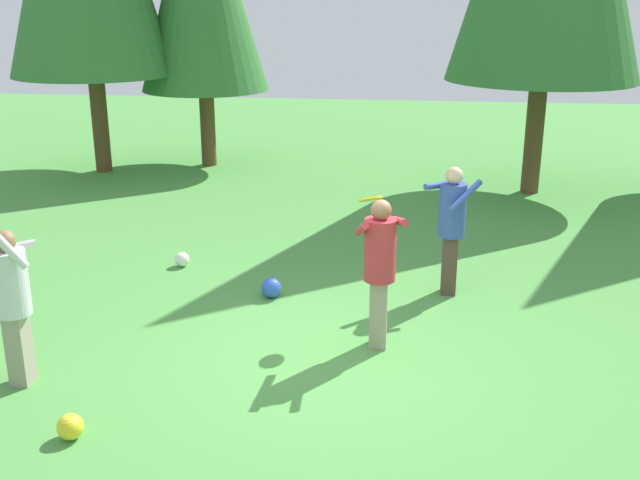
{
  "coord_description": "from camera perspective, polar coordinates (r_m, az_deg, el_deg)",
  "views": [
    {
      "loc": [
        0.73,
        -7.23,
        3.72
      ],
      "look_at": [
        -0.28,
        0.76,
        1.05
      ],
      "focal_mm": 42.3,
      "sensor_mm": 36.0,
      "label": 1
    }
  ],
  "objects": [
    {
      "name": "person_catcher",
      "position": [
        9.59,
        9.94,
        1.51
      ],
      "size": [
        0.74,
        0.73,
        1.67
      ],
      "rotation": [
        0.0,
        0.0,
        -2.38
      ],
      "color": "#4C382D",
      "rests_on": "ground_plane"
    },
    {
      "name": "person_bystander",
      "position": [
        8.02,
        4.54,
        -1.63
      ],
      "size": [
        0.59,
        0.66,
        1.67
      ],
      "rotation": [
        0.0,
        0.0,
        1.78
      ],
      "color": "gray",
      "rests_on": "ground_plane"
    },
    {
      "name": "frisbee",
      "position": [
        8.57,
        3.83,
        3.13
      ],
      "size": [
        0.36,
        0.36,
        0.13
      ],
      "color": "yellow"
    },
    {
      "name": "person_thrower",
      "position": [
        7.83,
        -22.28,
        -3.85
      ],
      "size": [
        0.64,
        0.65,
        1.76
      ],
      "rotation": [
        0.0,
        0.0,
        0.54
      ],
      "color": "gray",
      "rests_on": "ground_plane"
    },
    {
      "name": "ground_plane",
      "position": [
        8.16,
        1.27,
        -8.76
      ],
      "size": [
        40.0,
        40.0,
        0.0
      ],
      "primitive_type": "plane",
      "color": "#4C9342"
    },
    {
      "name": "ball_yellow",
      "position": [
        7.09,
        -18.37,
        -13.26
      ],
      "size": [
        0.23,
        0.23,
        0.23
      ],
      "primitive_type": "sphere",
      "color": "yellow",
      "rests_on": "ground_plane"
    },
    {
      "name": "ball_blue",
      "position": [
        9.61,
        -3.71,
        -3.63
      ],
      "size": [
        0.26,
        0.26,
        0.26
      ],
      "primitive_type": "sphere",
      "color": "blue",
      "rests_on": "ground_plane"
    },
    {
      "name": "ball_white",
      "position": [
        10.84,
        -10.41,
        -1.45
      ],
      "size": [
        0.21,
        0.21,
        0.21
      ],
      "primitive_type": "sphere",
      "color": "white",
      "rests_on": "ground_plane"
    }
  ]
}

